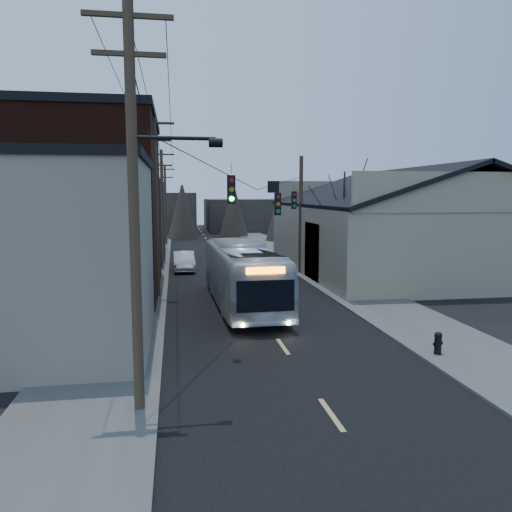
# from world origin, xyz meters

# --- Properties ---
(ground) EXTENTS (160.00, 160.00, 0.00)m
(ground) POSITION_xyz_m (0.00, 0.00, 0.00)
(ground) COLOR black
(ground) RESTS_ON ground
(road_surface) EXTENTS (9.00, 110.00, 0.02)m
(road_surface) POSITION_xyz_m (0.00, 30.00, 0.01)
(road_surface) COLOR black
(road_surface) RESTS_ON ground
(sidewalk_left) EXTENTS (4.00, 110.00, 0.12)m
(sidewalk_left) POSITION_xyz_m (-6.50, 30.00, 0.06)
(sidewalk_left) COLOR #474744
(sidewalk_left) RESTS_ON ground
(sidewalk_right) EXTENTS (4.00, 110.00, 0.12)m
(sidewalk_right) POSITION_xyz_m (6.50, 30.00, 0.06)
(sidewalk_right) COLOR #474744
(sidewalk_right) RESTS_ON ground
(building_clapboard) EXTENTS (8.00, 8.00, 7.00)m
(building_clapboard) POSITION_xyz_m (-9.00, 9.00, 3.50)
(building_clapboard) COLOR gray
(building_clapboard) RESTS_ON ground
(building_brick) EXTENTS (10.00, 12.00, 10.00)m
(building_brick) POSITION_xyz_m (-10.00, 20.00, 5.00)
(building_brick) COLOR black
(building_brick) RESTS_ON ground
(building_left_far) EXTENTS (9.00, 14.00, 7.00)m
(building_left_far) POSITION_xyz_m (-9.50, 36.00, 3.50)
(building_left_far) COLOR #302A26
(building_left_far) RESTS_ON ground
(warehouse) EXTENTS (16.16, 20.60, 7.73)m
(warehouse) POSITION_xyz_m (13.00, 25.00, 2.70)
(warehouse) COLOR gray
(warehouse) RESTS_ON ground
(building_far_left) EXTENTS (10.00, 12.00, 6.00)m
(building_far_left) POSITION_xyz_m (-6.00, 65.00, 3.00)
(building_far_left) COLOR #302A26
(building_far_left) RESTS_ON ground
(building_far_right) EXTENTS (12.00, 14.00, 5.00)m
(building_far_right) POSITION_xyz_m (7.00, 70.00, 2.50)
(building_far_right) COLOR #302A26
(building_far_right) RESTS_ON ground
(bare_tree) EXTENTS (0.40, 0.40, 7.20)m
(bare_tree) POSITION_xyz_m (6.50, 20.00, 3.60)
(bare_tree) COLOR black
(bare_tree) RESTS_ON ground
(utility_lines) EXTENTS (11.24, 45.28, 10.50)m
(utility_lines) POSITION_xyz_m (-3.11, 24.14, 4.95)
(utility_lines) COLOR #382B1E
(utility_lines) RESTS_ON ground
(bus) EXTENTS (3.08, 11.90, 3.29)m
(bus) POSITION_xyz_m (-0.57, 15.25, 1.65)
(bus) COLOR silver
(bus) RESTS_ON ground
(parked_car) EXTENTS (1.65, 4.47, 1.46)m
(parked_car) POSITION_xyz_m (-3.36, 27.87, 0.73)
(parked_car) COLOR #B9BCC2
(parked_car) RESTS_ON ground
(fire_hydrant) EXTENTS (0.39, 0.28, 0.81)m
(fire_hydrant) POSITION_xyz_m (5.21, 5.94, 0.55)
(fire_hydrant) COLOR black
(fire_hydrant) RESTS_ON sidewalk_right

